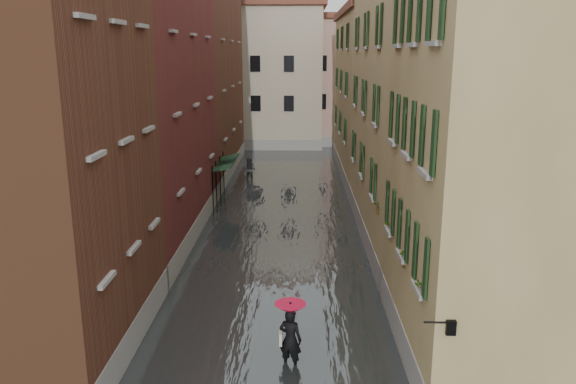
{
  "coord_description": "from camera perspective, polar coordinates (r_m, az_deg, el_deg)",
  "views": [
    {
      "loc": [
        0.92,
        -17.56,
        8.99
      ],
      "look_at": [
        0.45,
        6.42,
        3.0
      ],
      "focal_mm": 35.0,
      "sensor_mm": 36.0,
      "label": 1
    }
  ],
  "objects": [
    {
      "name": "building_left_mid",
      "position": [
        27.85,
        -15.56,
        7.87
      ],
      "size": [
        6.0,
        14.0,
        12.5
      ],
      "primitive_type": "cube",
      "color": "#5C221D",
      "rests_on": "ground"
    },
    {
      "name": "pedestrian_far",
      "position": [
        39.67,
        -3.92,
        2.24
      ],
      "size": [
        1.05,
        0.92,
        1.83
      ],
      "primitive_type": "imported",
      "rotation": [
        0.0,
        0.0,
        -0.3
      ],
      "color": "black",
      "rests_on": "ground"
    },
    {
      "name": "building_end_cream",
      "position": [
        55.76,
        -2.97,
        11.44
      ],
      "size": [
        12.0,
        9.0,
        13.0
      ],
      "primitive_type": "cube",
      "color": "#B0A58C",
      "rests_on": "ground"
    },
    {
      "name": "window_planters",
      "position": [
        18.05,
        11.3,
        -3.94
      ],
      "size": [
        0.59,
        8.48,
        0.84
      ],
      "color": "brown",
      "rests_on": "ground"
    },
    {
      "name": "building_end_pink",
      "position": [
        57.86,
        6.27,
        10.98
      ],
      "size": [
        10.0,
        9.0,
        12.0
      ],
      "primitive_type": "cube",
      "color": "tan",
      "rests_on": "ground"
    },
    {
      "name": "wall_lantern",
      "position": [
        13.46,
        16.09,
        -12.98
      ],
      "size": [
        0.71,
        0.22,
        0.35
      ],
      "color": "black",
      "rests_on": "ground"
    },
    {
      "name": "building_right_far",
      "position": [
        42.13,
        9.55,
        9.42
      ],
      "size": [
        6.0,
        16.0,
        11.5
      ],
      "primitive_type": "cube",
      "color": "olive",
      "rests_on": "ground"
    },
    {
      "name": "building_right_mid",
      "position": [
        27.36,
        14.11,
        8.38
      ],
      "size": [
        6.0,
        14.0,
        13.0
      ],
      "primitive_type": "cube",
      "color": "tan",
      "rests_on": "ground"
    },
    {
      "name": "awning_near",
      "position": [
        33.24,
        -6.52,
        2.62
      ],
      "size": [
        1.09,
        3.14,
        2.8
      ],
      "color": "black",
      "rests_on": "ground"
    },
    {
      "name": "building_right_near",
      "position": [
        17.02,
        22.04,
        2.01
      ],
      "size": [
        6.0,
        8.0,
        11.5
      ],
      "primitive_type": "cube",
      "color": "olive",
      "rests_on": "ground"
    },
    {
      "name": "awning_far",
      "position": [
        34.71,
        -6.2,
        3.12
      ],
      "size": [
        1.09,
        3.4,
        2.8
      ],
      "color": "black",
      "rests_on": "ground"
    },
    {
      "name": "building_left_far",
      "position": [
        42.36,
        -9.84,
        11.13
      ],
      "size": [
        6.0,
        16.0,
        14.0
      ],
      "primitive_type": "cube",
      "color": "brown",
      "rests_on": "ground"
    },
    {
      "name": "floodwater",
      "position": [
        31.84,
        -0.58,
        -2.19
      ],
      "size": [
        10.0,
        60.0,
        0.2
      ],
      "primitive_type": "cube",
      "color": "#3F4546",
      "rests_on": "ground"
    },
    {
      "name": "pedestrian_main",
      "position": [
        16.59,
        0.23,
        -13.89
      ],
      "size": [
        0.93,
        0.93,
        2.06
      ],
      "color": "black",
      "rests_on": "ground"
    },
    {
      "name": "ground",
      "position": [
        19.75,
        -1.72,
        -13.06
      ],
      "size": [
        120.0,
        120.0,
        0.0
      ],
      "primitive_type": "plane",
      "color": "#535356",
      "rests_on": "ground"
    },
    {
      "name": "building_left_near",
      "position": [
        17.64,
        -25.66,
        4.52
      ],
      "size": [
        6.0,
        8.0,
        13.0
      ],
      "primitive_type": "cube",
      "color": "brown",
      "rests_on": "ground"
    }
  ]
}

